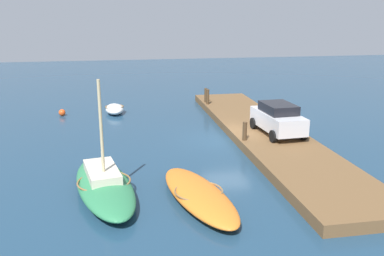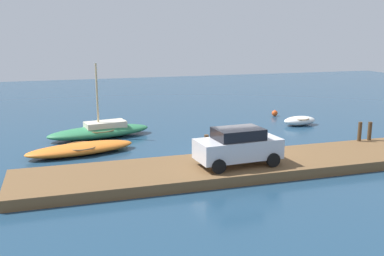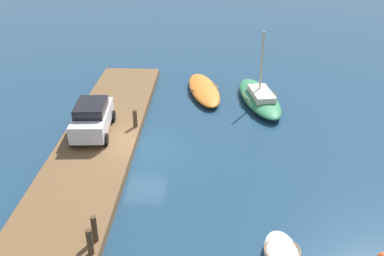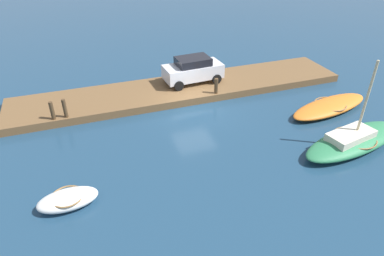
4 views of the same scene
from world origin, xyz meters
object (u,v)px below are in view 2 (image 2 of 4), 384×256
sailboat_green (100,131)px  mooring_post_mid_east (370,131)px  parked_car (238,146)px  mooring_post_west (206,145)px  motorboat_orange (81,149)px  marker_buoy (275,113)px  mooring_post_mid_west (360,132)px  dinghy_white (300,121)px

sailboat_green → mooring_post_mid_east: size_ratio=6.38×
sailboat_green → mooring_post_mid_east: sailboat_green is taller
mooring_post_mid_east → parked_car: 9.21m
mooring_post_west → motorboat_orange: bearing=148.4°
mooring_post_mid_east → marker_buoy: size_ratio=2.28×
mooring_post_mid_west → mooring_post_mid_east: mooring_post_mid_west is taller
sailboat_green → marker_buoy: size_ratio=14.54×
mooring_post_west → mooring_post_mid_east: (9.74, 0.00, 0.03)m
parked_car → marker_buoy: (8.48, 12.46, -1.14)m
mooring_post_mid_east → mooring_post_mid_west: bearing=180.0°
dinghy_white → parked_car: bearing=-137.0°
mooring_post_mid_west → mooring_post_mid_east: bearing=0.0°
motorboat_orange → sailboat_green: bearing=56.8°
mooring_post_mid_west → marker_buoy: bearing=88.9°
dinghy_white → motorboat_orange: (-15.24, -3.10, -0.03)m
sailboat_green → mooring_post_mid_west: (13.59, -7.19, 0.60)m
motorboat_orange → mooring_post_west: (5.92, -3.63, 0.67)m
sailboat_green → motorboat_orange: 3.83m
dinghy_white → parked_car: (-8.53, -8.86, 1.04)m
dinghy_white → mooring_post_mid_west: size_ratio=2.28×
mooring_post_west → mooring_post_mid_west: mooring_post_mid_west is taller
parked_car → marker_buoy: bearing=52.0°
mooring_post_west → marker_buoy: size_ratio=2.15×
marker_buoy → dinghy_white: bearing=-89.1°
mooring_post_west → parked_car: bearing=-69.6°
parked_car → marker_buoy: parked_car is taller
mooring_post_west → marker_buoy: 13.90m
sailboat_green → parked_car: (5.30, -9.32, 0.95)m
mooring_post_mid_east → marker_buoy: (-0.47, 10.34, -0.77)m
dinghy_white → mooring_post_west: 11.52m
sailboat_green → motorboat_orange: (-1.41, -3.56, -0.12)m
mooring_post_mid_west → parked_car: parked_car is taller
mooring_post_west → marker_buoy: mooring_post_west is taller
sailboat_green → parked_car: bearing=-71.0°
dinghy_white → sailboat_green: (-13.84, 0.46, 0.09)m
dinghy_white → sailboat_green: size_ratio=0.37×
dinghy_white → marker_buoy: dinghy_white is taller
sailboat_green → motorboat_orange: bearing=-122.2°
sailboat_green → mooring_post_west: (4.51, -7.19, 0.55)m
mooring_post_mid_east → marker_buoy: 10.38m
dinghy_white → sailboat_green: bearing=175.0°
sailboat_green → motorboat_orange: sailboat_green is taller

